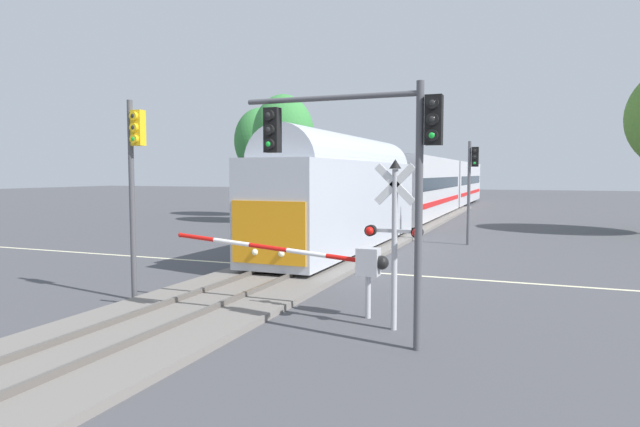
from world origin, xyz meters
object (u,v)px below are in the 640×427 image
object	(u,v)px
commuter_train	(425,185)
oak_behind_train	(283,136)
traffic_signal_median	(134,167)
crossing_gate_near	(340,260)
crossing_signal_mast	(394,227)
traffic_signal_near_right	(367,150)
pine_left_background	(261,141)
traffic_signal_far_side	(472,176)

from	to	relation	value
commuter_train	oak_behind_train	xyz separation A→B (m)	(-8.65, -8.58, 3.62)
traffic_signal_median	oak_behind_train	size ratio (longest dim) A/B	0.62
commuter_train	traffic_signal_median	bearing A→B (deg)	-94.20
traffic_signal_median	oak_behind_train	xyz separation A→B (m)	(-6.31, 23.33, 2.49)
crossing_gate_near	crossing_signal_mast	bearing A→B (deg)	-26.77
traffic_signal_median	traffic_signal_near_right	world-z (taller)	traffic_signal_median
crossing_signal_mast	oak_behind_train	bearing A→B (deg)	120.64
traffic_signal_near_right	pine_left_background	xyz separation A→B (m)	(-18.28, 30.09, 2.19)
crossing_gate_near	traffic_signal_median	bearing A→B (deg)	-174.60
crossing_gate_near	traffic_signal_far_side	bearing A→B (deg)	84.03
traffic_signal_near_right	traffic_signal_far_side	distance (m)	17.69
traffic_signal_median	oak_behind_train	distance (m)	24.30
traffic_signal_far_side	oak_behind_train	xyz separation A→B (m)	(-13.99, 7.17, 2.78)
crossing_gate_near	oak_behind_train	size ratio (longest dim) A/B	0.67
oak_behind_train	traffic_signal_median	bearing A→B (deg)	-74.87
traffic_signal_far_side	oak_behind_train	size ratio (longest dim) A/B	0.57
crossing_signal_mast	oak_behind_train	world-z (taller)	oak_behind_train
commuter_train	pine_left_background	world-z (taller)	pine_left_background
traffic_signal_median	traffic_signal_near_right	distance (m)	7.52
pine_left_background	commuter_train	bearing A→B (deg)	14.08
crossing_signal_mast	traffic_signal_near_right	xyz separation A→B (m)	(-0.30, -1.27, 1.73)
traffic_signal_near_right	pine_left_background	world-z (taller)	pine_left_background
crossing_signal_mast	traffic_signal_median	bearing A→B (deg)	178.21
crossing_gate_near	traffic_signal_near_right	world-z (taller)	traffic_signal_near_right
commuter_train	traffic_signal_far_side	distance (m)	16.65
commuter_train	pine_left_background	distance (m)	14.15
crossing_gate_near	traffic_signal_median	distance (m)	6.53
pine_left_background	traffic_signal_near_right	bearing A→B (deg)	-58.73
traffic_signal_near_right	oak_behind_train	size ratio (longest dim) A/B	0.59
crossing_gate_near	crossing_signal_mast	xyz separation A→B (m)	(1.61, -0.81, 1.00)
traffic_signal_near_right	crossing_signal_mast	bearing A→B (deg)	76.85
commuter_train	oak_behind_train	world-z (taller)	oak_behind_train
crossing_gate_near	traffic_signal_near_right	size ratio (longest dim) A/B	1.13
commuter_train	traffic_signal_median	xyz separation A→B (m)	(-2.35, -31.91, 1.13)
crossing_gate_near	oak_behind_train	world-z (taller)	oak_behind_train
commuter_train	traffic_signal_far_side	size ratio (longest dim) A/B	11.28
traffic_signal_far_side	crossing_gate_near	bearing A→B (deg)	-95.97
traffic_signal_median	traffic_signal_far_side	world-z (taller)	traffic_signal_median
pine_left_background	traffic_signal_far_side	bearing A→B (deg)	-33.74
pine_left_background	oak_behind_train	bearing A→B (deg)	-48.74
traffic_signal_median	oak_behind_train	bearing A→B (deg)	105.13
commuter_train	traffic_signal_median	world-z (taller)	traffic_signal_median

